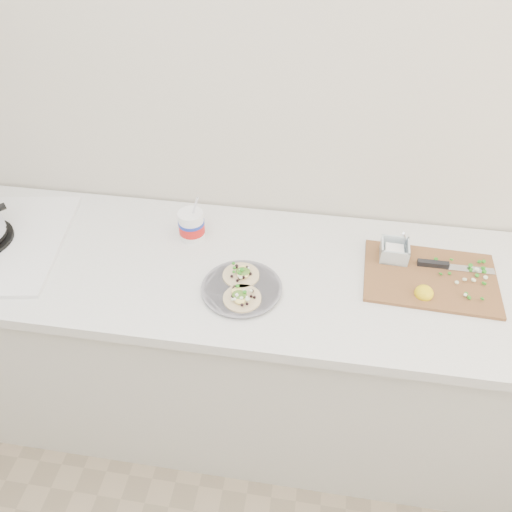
# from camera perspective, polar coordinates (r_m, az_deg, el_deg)

# --- Properties ---
(counter) EXTENTS (2.44, 0.66, 0.90)m
(counter) POSITION_cam_1_polar(r_m,az_deg,el_deg) (2.00, -5.06, -10.03)
(counter) COLOR silver
(counter) RESTS_ON ground
(taco_plate) EXTENTS (0.25, 0.25, 0.04)m
(taco_plate) POSITION_cam_1_polar(r_m,az_deg,el_deg) (1.55, -1.66, -3.49)
(taco_plate) COLOR slate
(taco_plate) RESTS_ON counter
(tub) EXTENTS (0.09, 0.09, 0.20)m
(tub) POSITION_cam_1_polar(r_m,az_deg,el_deg) (1.73, -7.33, 3.76)
(tub) COLOR white
(tub) RESTS_ON counter
(cutboard) EXTENTS (0.43, 0.31, 0.07)m
(cutboard) POSITION_cam_1_polar(r_m,az_deg,el_deg) (1.69, 19.17, -1.80)
(cutboard) COLOR brown
(cutboard) RESTS_ON counter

